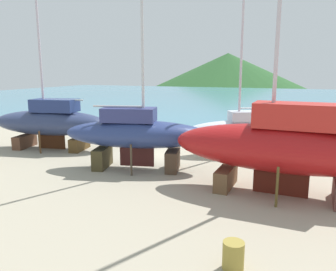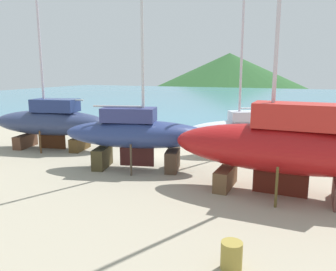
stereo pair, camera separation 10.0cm
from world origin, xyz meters
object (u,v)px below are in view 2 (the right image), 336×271
at_px(sailboat_far_slipway, 51,122).
at_px(worker, 265,131).
at_px(barrel_blue_faded, 231,256).
at_px(sailboat_large_starboard, 245,129).
at_px(barrel_rust_far, 119,140).
at_px(sailboat_small_center, 136,133).
at_px(sailboat_mid_port, 283,147).
at_px(barrel_ochre, 149,141).

relative_size(sailboat_far_slipway, worker, 10.08).
distance_m(worker, barrel_blue_faded, 19.60).
relative_size(sailboat_large_starboard, barrel_rust_far, 16.54).
bearing_deg(sailboat_far_slipway, barrel_rust_far, -146.53).
height_order(sailboat_small_center, sailboat_mid_port, sailboat_mid_port).
height_order(sailboat_large_starboard, barrel_ochre, sailboat_large_starboard).
xyz_separation_m(sailboat_large_starboard, sailboat_far_slipway, (-13.86, -3.74, 0.30)).
bearing_deg(worker, sailboat_mid_port, -7.23).
distance_m(sailboat_far_slipway, barrel_rust_far, 5.46).
height_order(sailboat_small_center, barrel_ochre, sailboat_small_center).
distance_m(worker, barrel_rust_far, 12.30).
distance_m(sailboat_small_center, worker, 13.03).
bearing_deg(barrel_blue_faded, barrel_ochre, 123.21).
bearing_deg(sailboat_large_starboard, barrel_blue_faded, 70.61).
relative_size(worker, barrel_rust_far, 2.05).
xyz_separation_m(sailboat_large_starboard, barrel_ochre, (-7.33, -0.30, -1.36)).
height_order(worker, barrel_ochre, worker).
bearing_deg(barrel_ochre, sailboat_mid_port, -35.11).
bearing_deg(sailboat_large_starboard, barrel_rust_far, -25.95).
bearing_deg(sailboat_mid_port, sailboat_small_center, -7.14).
height_order(worker, barrel_rust_far, worker).
bearing_deg(barrel_rust_far, barrel_ochre, -2.45).
xyz_separation_m(sailboat_small_center, barrel_blue_faded, (7.42, -8.32, -1.74)).
bearing_deg(barrel_ochre, sailboat_small_center, -72.51).
xyz_separation_m(barrel_rust_far, barrel_blue_faded, (12.06, -14.25, 0.15)).
bearing_deg(sailboat_small_center, sailboat_far_slipway, 150.66).
height_order(worker, barrel_blue_faded, worker).
distance_m(sailboat_large_starboard, sailboat_small_center, 8.23).
xyz_separation_m(sailboat_far_slipway, worker, (14.81, 8.87, -1.25)).
bearing_deg(barrel_ochre, barrel_blue_faded, -56.79).
relative_size(sailboat_far_slipway, barrel_ochre, 18.99).
height_order(sailboat_large_starboard, sailboat_small_center, sailboat_small_center).
distance_m(sailboat_far_slipway, barrel_blue_faded, 19.14).
distance_m(sailboat_small_center, barrel_ochre, 6.34).
height_order(barrel_ochre, barrel_rust_far, barrel_ochre).
relative_size(sailboat_small_center, barrel_blue_faded, 18.09).
xyz_separation_m(barrel_ochre, barrel_blue_faded, (9.25, -14.13, 0.00)).
xyz_separation_m(barrel_ochre, barrel_rust_far, (-2.81, 0.12, -0.15)).
bearing_deg(sailboat_large_starboard, sailboat_small_center, 21.05).
relative_size(barrel_ochre, barrel_blue_faded, 0.99).
bearing_deg(worker, sailboat_far_slipway, -75.24).
xyz_separation_m(sailboat_small_center, worker, (6.44, 11.24, -1.34)).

